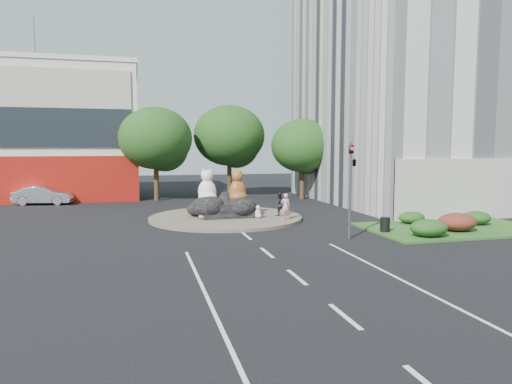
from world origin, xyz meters
TOP-DOWN VIEW (x-y plane):
  - ground at (0.00, 0.00)m, footprint 120.00×120.00m
  - roundabout_island at (0.00, 10.00)m, footprint 10.00×10.00m
  - rock_plinth at (0.00, 10.00)m, footprint 3.20×2.60m
  - grass_verge at (12.00, 3.00)m, footprint 10.00×6.00m
  - tree_left at (-3.93, 22.06)m, footprint 6.46×6.46m
  - tree_mid at (3.07, 24.06)m, footprint 6.84×6.84m
  - tree_right at (9.07, 20.06)m, footprint 5.70×5.70m
  - hedge_near_green at (9.00, 1.00)m, footprint 2.00×1.60m
  - hedge_red at (11.50, 2.00)m, footprint 2.20×1.76m
  - hedge_mid_green at (14.00, 3.50)m, footprint 1.80×1.44m
  - hedge_back_green at (10.50, 4.80)m, footprint 1.60×1.28m
  - traffic_light at (5.10, 2.00)m, footprint 0.44×1.24m
  - street_lamp at (12.82, 8.00)m, footprint 2.34×0.22m
  - cat_white at (-1.21, 10.08)m, footprint 1.60×1.46m
  - cat_tabby at (0.79, 9.93)m, footprint 1.59×1.46m
  - kitten_calico at (-1.66, 9.17)m, footprint 0.77×0.77m
  - kitten_white at (1.86, 8.69)m, footprint 0.68×0.66m
  - pedestrian_pink at (3.39, 7.71)m, footprint 0.62×0.43m
  - pedestrian_dark at (3.46, 9.30)m, footprint 0.78×0.62m
  - parked_car at (-13.21, 21.38)m, footprint 4.81×2.24m
  - litter_bin at (7.50, 2.76)m, footprint 0.63×0.63m

SIDE VIEW (x-z plane):
  - ground at x=0.00m, z-range 0.00..0.00m
  - grass_verge at x=12.00m, z-range 0.00..0.12m
  - roundabout_island at x=0.00m, z-range 0.00..0.20m
  - hedge_back_green at x=10.50m, z-range 0.12..0.84m
  - litter_bin at x=7.50m, z-range 0.12..0.91m
  - hedge_mid_green at x=14.00m, z-range 0.12..0.93m
  - hedge_near_green at x=9.00m, z-range 0.12..1.02m
  - hedge_red at x=11.50m, z-range 0.12..1.11m
  - kitten_white at x=1.86m, z-range 0.20..1.06m
  - rock_plinth at x=0.00m, z-range 0.20..1.10m
  - kitten_calico at x=-1.66m, z-range 0.20..1.17m
  - parked_car at x=-13.21m, z-range 0.00..1.53m
  - pedestrian_dark at x=3.46m, z-range 0.20..1.74m
  - pedestrian_pink at x=3.39m, z-range 0.20..1.85m
  - cat_tabby at x=0.79m, z-range 1.10..3.32m
  - cat_white at x=-1.21m, z-range 1.10..3.39m
  - traffic_light at x=5.10m, z-range 1.12..6.12m
  - street_lamp at x=12.82m, z-range 0.52..8.58m
  - tree_right at x=9.07m, z-range 0.98..8.28m
  - tree_left at x=-3.93m, z-range 1.11..9.38m
  - tree_mid at x=3.07m, z-range 1.18..9.94m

